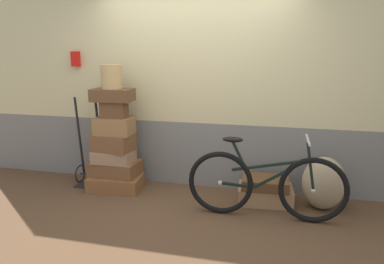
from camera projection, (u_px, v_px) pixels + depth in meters
name	position (u px, v px, depth m)	size (l,w,h in m)	color
ground	(179.00, 210.00, 4.18)	(8.85, 5.20, 0.06)	#513823
station_building	(197.00, 71.00, 4.64)	(6.85, 0.74, 3.02)	slate
suitcase_0	(116.00, 182.00, 4.74)	(0.67, 0.44, 0.18)	brown
suitcase_1	(115.00, 168.00, 4.75)	(0.62, 0.40, 0.19)	brown
suitcase_2	(114.00, 156.00, 4.68)	(0.50, 0.35, 0.15)	#937051
suitcase_3	(114.00, 142.00, 4.64)	(0.49, 0.35, 0.22)	brown
suitcase_4	(114.00, 126.00, 4.59)	(0.47, 0.32, 0.22)	olive
suitcase_5	(114.00, 109.00, 4.53)	(0.31, 0.20, 0.20)	brown
suitcase_6	(113.00, 95.00, 4.51)	(0.50, 0.31, 0.15)	brown
suitcase_7	(265.00, 194.00, 4.32)	(0.63, 0.42, 0.20)	#9E754C
suitcase_8	(265.00, 183.00, 4.25)	(0.53, 0.39, 0.12)	brown
wicker_basket	(111.00, 77.00, 4.46)	(0.26, 0.26, 0.30)	tan
luggage_trolley	(90.00, 163.00, 4.88)	(0.37, 0.34, 1.19)	black
burlap_sack	(324.00, 183.00, 4.10)	(0.47, 0.40, 0.61)	#9E8966
bicycle	(265.00, 185.00, 3.86)	(1.69, 0.46, 0.91)	black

